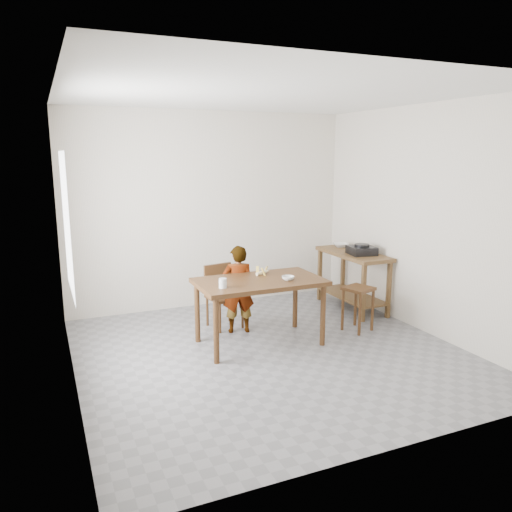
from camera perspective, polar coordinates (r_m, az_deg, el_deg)
name	(u,v)px	position (r m, az deg, el deg)	size (l,w,h in m)	color
floor	(271,354)	(5.54, 1.68, -11.17)	(4.00, 4.00, 0.04)	slate
ceiling	(272,92)	(5.14, 1.87, 18.26)	(4.00, 4.00, 0.04)	white
wall_back	(210,210)	(7.03, -5.30, 5.24)	(4.00, 0.04, 2.70)	silver
wall_front	(400,272)	(3.48, 16.13, -1.72)	(4.00, 0.04, 2.70)	silver
wall_left	(63,244)	(4.68, -21.19, 1.30)	(0.04, 4.00, 2.70)	silver
wall_right	(424,220)	(6.29, 18.70, 3.93)	(0.04, 4.00, 2.70)	silver
window_pane	(66,224)	(4.86, -20.85, 3.47)	(0.02, 1.10, 1.30)	white
dining_table	(260,312)	(5.66, 0.41, -6.40)	(1.40, 0.80, 0.75)	#442913
prep_counter	(352,280)	(7.05, 10.94, -2.75)	(0.50, 1.20, 0.80)	brown
child	(238,289)	(5.98, -2.08, -3.83)	(0.39, 0.26, 1.07)	silver
dining_chair	(225,297)	(6.20, -3.61, -4.68)	(0.37, 0.37, 0.78)	#442913
stool	(358,309)	(6.23, 11.54, -5.93)	(0.31, 0.31, 0.55)	#442913
glass_tumbler	(223,283)	(5.21, -3.82, -3.12)	(0.08, 0.08, 0.10)	white
small_bowl	(288,278)	(5.54, 3.68, -2.54)	(0.14, 0.14, 0.04)	silver
banana	(262,272)	(5.77, 0.71, -1.83)	(0.19, 0.14, 0.07)	#FFE853
serving_bowl	(341,245)	(7.31, 9.66, 1.23)	(0.22, 0.22, 0.05)	silver
gas_burner	(362,250)	(6.82, 11.98, 0.64)	(0.33, 0.33, 0.11)	black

